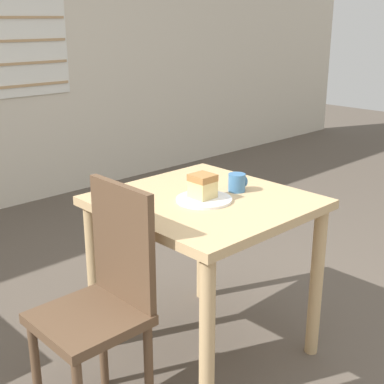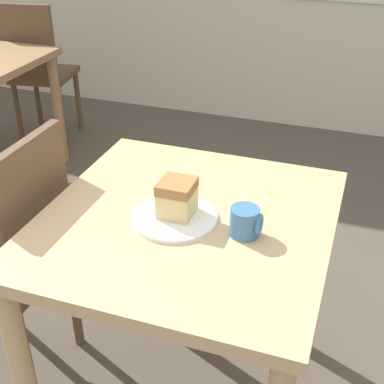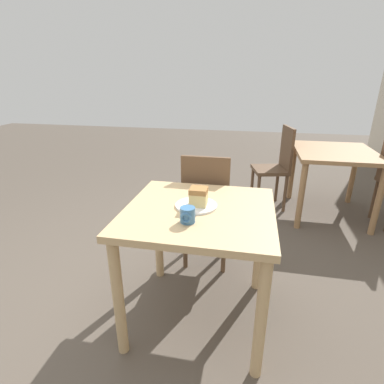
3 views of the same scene
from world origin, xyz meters
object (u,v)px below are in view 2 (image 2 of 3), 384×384
Objects in this scene: chair_near_window at (17,256)px; coffee_mug at (246,222)px; plate at (174,218)px; chair_far_opposite at (39,69)px; cake_slice at (177,198)px; dining_table_near at (187,253)px.

chair_near_window is 11.11× the size of coffee_mug.
chair_near_window is 3.91× the size of plate.
chair_far_opposite is 2.40m from cake_slice.
chair_far_opposite is at bearing 133.21° from cake_slice.
cake_slice is at bearing -158.47° from dining_table_near.
chair_near_window reaches higher than plate.
chair_far_opposite is at bearing -148.85° from chair_near_window.
dining_table_near is at bearing 124.70° from chair_far_opposite.
cake_slice reaches higher than coffee_mug.
plate is at bearing 92.02° from chair_near_window.
plate is (0.56, 0.02, 0.26)m from chair_near_window.
cake_slice is at bearing 75.58° from plate.
dining_table_near is at bearing 21.53° from cake_slice.
cake_slice is (0.00, 0.01, 0.06)m from plate.
coffee_mug is at bearing -5.83° from cake_slice.
plate is 0.21m from coffee_mug.
dining_table_near is 0.89× the size of chair_near_window.
cake_slice reaches higher than plate.
plate is at bearing -140.34° from dining_table_near.
chair_near_window is at bearing -175.84° from dining_table_near.
chair_far_opposite is (-1.07, 1.76, 0.00)m from chair_near_window.
dining_table_near is 9.88× the size of coffee_mug.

